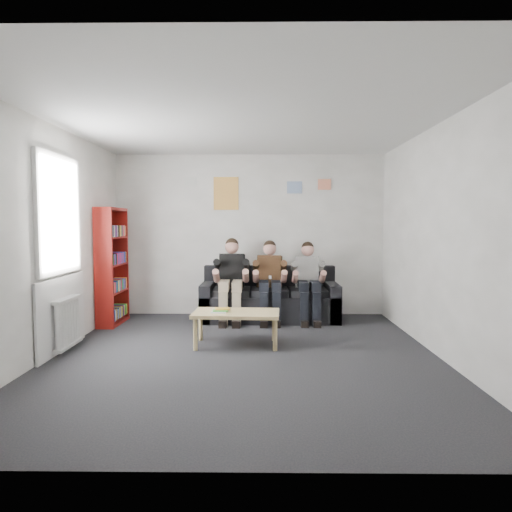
# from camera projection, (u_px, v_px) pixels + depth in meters

# --- Properties ---
(room_shell) EXTENTS (5.00, 5.00, 5.00)m
(room_shell) POSITION_uv_depth(u_px,v_px,m) (244.00, 240.00, 5.22)
(room_shell) COLOR black
(room_shell) RESTS_ON ground
(sofa) EXTENTS (2.17, 0.89, 0.84)m
(sofa) POSITION_uv_depth(u_px,v_px,m) (270.00, 300.00, 7.37)
(sofa) COLOR black
(sofa) RESTS_ON ground
(bookshelf) EXTENTS (0.27, 0.80, 1.79)m
(bookshelf) POSITION_uv_depth(u_px,v_px,m) (113.00, 266.00, 6.99)
(bookshelf) COLOR maroon
(bookshelf) RESTS_ON ground
(coffee_table) EXTENTS (1.08, 0.59, 0.43)m
(coffee_table) POSITION_uv_depth(u_px,v_px,m) (236.00, 316.00, 5.76)
(coffee_table) COLOR tan
(coffee_table) RESTS_ON ground
(game_cases) EXTENTS (0.22, 0.20, 0.04)m
(game_cases) POSITION_uv_depth(u_px,v_px,m) (221.00, 310.00, 5.73)
(game_cases) COLOR silver
(game_cases) RESTS_ON coffee_table
(person_left) EXTENTS (0.40, 0.86, 1.31)m
(person_left) POSITION_uv_depth(u_px,v_px,m) (231.00, 280.00, 7.16)
(person_left) COLOR black
(person_left) RESTS_ON sofa
(person_middle) EXTENTS (0.38, 0.82, 1.28)m
(person_middle) POSITION_uv_depth(u_px,v_px,m) (270.00, 281.00, 7.15)
(person_middle) COLOR #4A3218
(person_middle) RESTS_ON sofa
(person_right) EXTENTS (0.37, 0.80, 1.26)m
(person_right) POSITION_uv_depth(u_px,v_px,m) (308.00, 282.00, 7.15)
(person_right) COLOR white
(person_right) RESTS_ON sofa
(radiator) EXTENTS (0.10, 0.64, 0.60)m
(radiator) POSITION_uv_depth(u_px,v_px,m) (68.00, 322.00, 5.52)
(radiator) COLOR silver
(radiator) RESTS_ON ground
(window) EXTENTS (0.05, 1.30, 2.36)m
(window) POSITION_uv_depth(u_px,v_px,m) (60.00, 266.00, 5.47)
(window) COLOR white
(window) RESTS_ON room_shell
(poster_large) EXTENTS (0.42, 0.01, 0.55)m
(poster_large) POSITION_uv_depth(u_px,v_px,m) (226.00, 193.00, 7.66)
(poster_large) COLOR #CECE48
(poster_large) RESTS_ON room_shell
(poster_blue) EXTENTS (0.25, 0.01, 0.20)m
(poster_blue) POSITION_uv_depth(u_px,v_px,m) (295.00, 187.00, 7.64)
(poster_blue) COLOR #3C74CD
(poster_blue) RESTS_ON room_shell
(poster_pink) EXTENTS (0.22, 0.01, 0.18)m
(poster_pink) POSITION_uv_depth(u_px,v_px,m) (324.00, 184.00, 7.63)
(poster_pink) COLOR #DD4587
(poster_pink) RESTS_ON room_shell
(poster_sign) EXTENTS (0.20, 0.01, 0.14)m
(poster_sign) POSITION_uv_depth(u_px,v_px,m) (190.00, 182.00, 7.65)
(poster_sign) COLOR silver
(poster_sign) RESTS_ON room_shell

